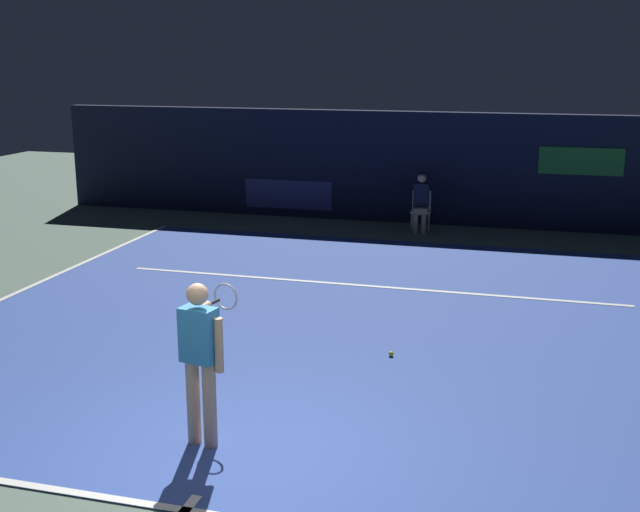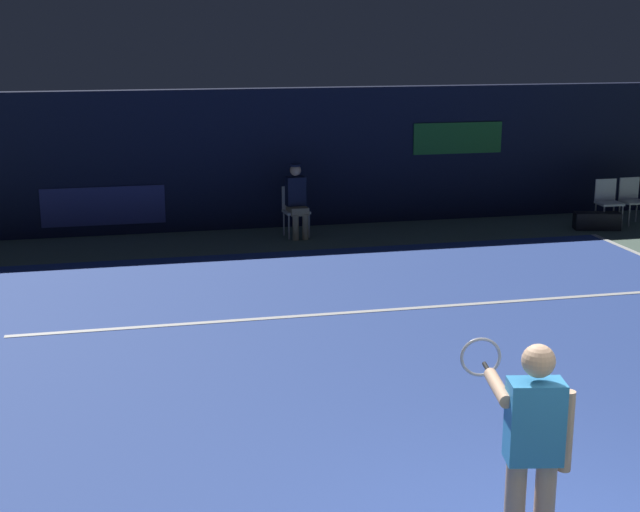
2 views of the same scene
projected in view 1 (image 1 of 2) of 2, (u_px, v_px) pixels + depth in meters
ground_plane at (338, 321)px, 12.23m from camera, size 35.04×35.04×0.00m
court_surface at (338, 321)px, 12.23m from camera, size 11.18×10.96×0.01m
line_baseline at (185, 510)px, 7.15m from camera, size 11.18×0.10×0.01m
line_sideline_right at (19, 292)px, 13.66m from camera, size 0.10×10.96×0.01m
line_service at (366, 286)px, 14.02m from camera, size 8.72×0.10×0.01m
line_centre_mark at (190, 504)px, 7.24m from camera, size 0.10×0.30×0.01m
back_wall at (418, 168)px, 19.01m from camera, size 18.02×0.33×2.60m
tennis_player at (201, 354)px, 8.15m from camera, size 0.51×1.01×1.73m
line_judge_on_chair at (421, 202)px, 18.13m from camera, size 0.47×0.55×1.32m
tennis_ball at (391, 354)px, 10.77m from camera, size 0.07×0.07×0.07m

